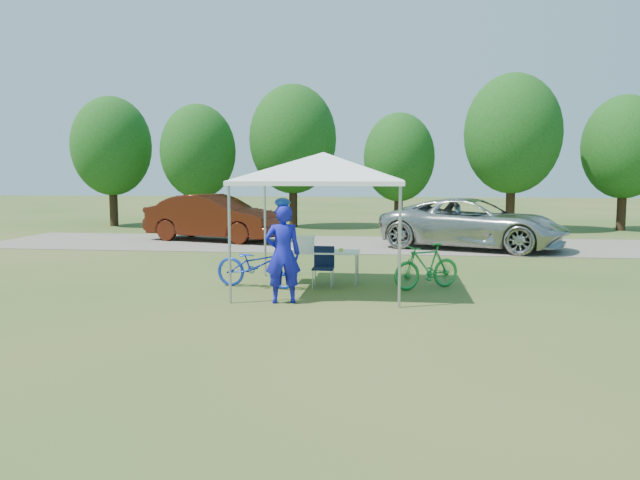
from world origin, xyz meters
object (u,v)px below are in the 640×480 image
at_px(folding_table, 319,253).
at_px(bike_blue, 257,265).
at_px(folding_chair, 324,263).
at_px(sedan, 215,218).
at_px(bike_green, 427,266).
at_px(cooler, 304,243).
at_px(minivan, 473,223).
at_px(cyclist, 283,254).

relative_size(folding_table, bike_blue, 0.95).
xyz_separation_m(folding_chair, bike_blue, (-1.34, -0.26, -0.02)).
distance_m(folding_chair, sedan, 9.46).
bearing_deg(bike_green, cooler, -131.01).
relative_size(cooler, bike_blue, 0.24).
bearing_deg(sedan, minivan, -82.84).
bearing_deg(sedan, cooler, -135.89).
bearing_deg(folding_chair, sedan, 120.21).
bearing_deg(cooler, bike_green, -8.49).
height_order(folding_table, sedan, sedan).
xyz_separation_m(folding_table, sedan, (-4.60, 7.78, 0.16)).
height_order(folding_table, minivan, minivan).
height_order(folding_chair, bike_green, bike_green).
height_order(folding_chair, bike_blue, bike_blue).
bearing_deg(folding_table, bike_blue, -151.23).
distance_m(folding_chair, cooler, 0.71).
bearing_deg(cyclist, minivan, -131.78).
xyz_separation_m(bike_blue, bike_green, (3.42, 0.28, -0.01)).
height_order(bike_blue, minivan, minivan).
height_order(cooler, bike_green, cooler).
bearing_deg(cyclist, sedan, -81.98).
relative_size(folding_table, cooler, 3.88).
distance_m(cooler, sedan, 8.88).
bearing_deg(sedan, folding_table, -134.04).
xyz_separation_m(folding_table, minivan, (3.94, 6.55, 0.14)).
distance_m(folding_table, cyclist, 2.13).
distance_m(cyclist, bike_green, 3.15).
distance_m(folding_table, bike_blue, 1.38).
height_order(folding_chair, minivan, minivan).
xyz_separation_m(cooler, sedan, (-4.27, 7.78, -0.04)).
height_order(cooler, minivan, minivan).
bearing_deg(sedan, folding_chair, -134.57).
bearing_deg(folding_chair, folding_table, 108.93).
relative_size(cooler, bike_green, 0.28).
height_order(bike_green, minivan, minivan).
relative_size(folding_table, cyclist, 0.95).
bearing_deg(minivan, folding_chair, 171.55).
bearing_deg(folding_chair, bike_green, 0.69).
height_order(folding_chair, cooler, cooler).
relative_size(cooler, minivan, 0.08).
bearing_deg(minivan, sedan, 102.04).
xyz_separation_m(bike_green, minivan, (1.72, 6.93, 0.33)).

